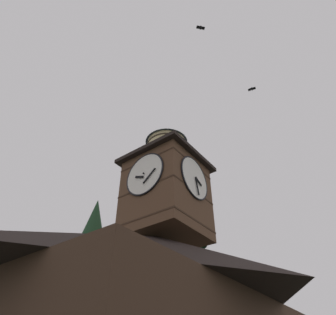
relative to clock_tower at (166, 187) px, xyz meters
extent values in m
pyramid|color=black|center=(0.84, -0.11, -5.11)|extent=(15.38, 10.41, 3.37)
cube|color=brown|center=(-0.03, -0.03, -0.93)|extent=(4.07, 4.07, 4.98)
cube|color=#3C291C|center=(-0.03, -0.03, -2.82)|extent=(4.11, 4.11, 0.10)
cube|color=#3C291C|center=(-0.03, -0.03, -0.96)|extent=(4.11, 4.11, 0.10)
cube|color=#3C291C|center=(-0.03, -0.03, 0.91)|extent=(4.11, 4.11, 0.10)
cylinder|color=white|center=(-0.03, 2.04, -0.11)|extent=(2.66, 0.10, 2.66)
torus|color=black|center=(-0.03, 2.06, -0.11)|extent=(2.76, 0.10, 2.76)
cube|color=black|center=(-0.33, 2.14, -0.24)|extent=(0.66, 0.04, 0.38)
cube|color=black|center=(-0.14, 2.14, -0.64)|extent=(0.31, 0.04, 1.08)
sphere|color=black|center=(-0.03, 2.15, -0.11)|extent=(0.10, 0.10, 0.10)
cylinder|color=white|center=(2.04, -0.03, -0.11)|extent=(0.10, 2.66, 2.66)
torus|color=black|center=(2.06, -0.03, -0.11)|extent=(0.10, 2.76, 2.76)
cube|color=black|center=(2.14, -0.33, -0.23)|extent=(0.04, 0.66, 0.36)
cube|color=black|center=(2.14, 0.40, -0.45)|extent=(0.04, 0.90, 0.74)
sphere|color=black|center=(2.15, -0.03, -0.11)|extent=(0.10, 0.10, 0.10)
cube|color=black|center=(-0.03, -0.03, 1.68)|extent=(4.77, 4.77, 0.25)
cylinder|color=#D1BC84|center=(-0.03, -0.03, 2.72)|extent=(2.62, 2.62, 1.84)
cylinder|color=#2D2319|center=(-0.03, -0.03, 2.11)|extent=(2.68, 2.68, 0.10)
cylinder|color=#2D2319|center=(-0.03, -0.03, 2.72)|extent=(2.68, 2.68, 0.10)
cylinder|color=#2D2319|center=(-0.03, -0.03, 3.34)|extent=(2.68, 2.68, 0.10)
cone|color=#2D3847|center=(-0.03, -0.03, 4.10)|extent=(2.92, 2.92, 0.93)
sphere|color=#424C5B|center=(-0.03, -0.03, 4.67)|extent=(0.16, 0.16, 0.16)
cone|color=#18391D|center=(-0.76, -7.39, -5.61)|extent=(5.29, 5.29, 3.55)
cone|color=#19351C|center=(-0.76, -7.39, -3.00)|extent=(3.69, 3.69, 3.41)
cone|color=#1D3B23|center=(-0.76, -7.39, -0.04)|extent=(2.10, 2.10, 3.96)
cone|color=black|center=(-9.81, -4.20, -4.53)|extent=(5.05, 5.05, 3.04)
cone|color=black|center=(-9.81, -4.20, -2.12)|extent=(4.07, 4.07, 3.71)
cone|color=black|center=(-9.81, -4.20, -0.34)|extent=(3.10, 3.10, 3.11)
cone|color=black|center=(-9.81, -4.20, 2.07)|extent=(2.12, 2.12, 3.79)
sphere|color=silver|center=(-18.66, -31.31, 3.90)|extent=(1.63, 1.63, 1.63)
ellipsoid|color=black|center=(-2.44, 5.91, 7.36)|extent=(0.32, 0.23, 0.16)
cube|color=black|center=(-2.48, 6.04, 7.36)|extent=(0.26, 0.31, 0.07)
cube|color=black|center=(-2.41, 5.78, 7.36)|extent=(0.26, 0.31, 0.07)
ellipsoid|color=black|center=(3.77, 5.43, 7.42)|extent=(0.28, 0.29, 0.14)
cube|color=black|center=(3.67, 5.51, 7.42)|extent=(0.31, 0.30, 0.04)
cube|color=black|center=(3.87, 5.34, 7.42)|extent=(0.31, 0.30, 0.04)
camera|label=1|loc=(12.76, 9.73, -9.87)|focal=32.32mm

